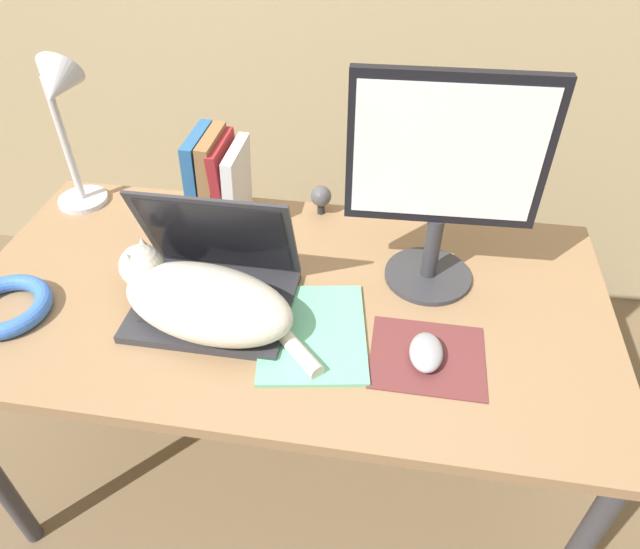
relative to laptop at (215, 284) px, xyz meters
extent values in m
cube|color=#93704C|center=(0.14, 0.05, -0.06)|extent=(1.44, 0.75, 0.03)
cylinder|color=#38383D|center=(-0.53, 0.37, -0.42)|extent=(0.04, 0.04, 0.69)
cylinder|color=#38383D|center=(0.81, 0.37, -0.42)|extent=(0.04, 0.04, 0.69)
cube|color=#2D2D33|center=(0.00, -0.02, -0.04)|extent=(0.34, 0.26, 0.02)
cube|color=#28282D|center=(0.00, -0.04, -0.03)|extent=(0.28, 0.14, 0.00)
cube|color=#2D2D33|center=(0.00, 0.06, 0.09)|extent=(0.34, 0.11, 0.25)
cube|color=black|center=(0.00, 0.05, 0.09)|extent=(0.30, 0.09, 0.22)
ellipsoid|color=beige|center=(0.01, -0.07, 0.01)|extent=(0.40, 0.26, 0.13)
sphere|color=beige|center=(-0.15, -0.01, 0.04)|extent=(0.10, 0.10, 0.10)
cone|color=beige|center=(-0.15, 0.02, 0.07)|extent=(0.04, 0.04, 0.03)
cone|color=beige|center=(-0.16, -0.04, 0.07)|extent=(0.04, 0.04, 0.03)
cylinder|color=beige|center=(0.21, -0.13, -0.03)|extent=(0.12, 0.12, 0.03)
cylinder|color=#333338|center=(0.46, 0.15, -0.04)|extent=(0.20, 0.20, 0.01)
cylinder|color=#333338|center=(0.46, 0.15, 0.04)|extent=(0.04, 0.04, 0.15)
cube|color=black|center=(0.46, 0.15, 0.27)|extent=(0.39, 0.04, 0.32)
cube|color=white|center=(0.46, 0.14, 0.27)|extent=(0.36, 0.02, 0.28)
cube|color=brown|center=(0.46, -0.09, -0.05)|extent=(0.23, 0.19, 0.00)
ellipsoid|color=#99999E|center=(0.46, -0.10, -0.03)|extent=(0.07, 0.10, 0.03)
cube|color=#285B93|center=(-0.12, 0.30, 0.07)|extent=(0.04, 0.16, 0.24)
cube|color=olive|center=(-0.09, 0.30, 0.07)|extent=(0.04, 0.16, 0.24)
cube|color=maroon|center=(-0.06, 0.30, 0.06)|extent=(0.03, 0.16, 0.23)
cube|color=white|center=(-0.03, 0.30, 0.06)|extent=(0.04, 0.17, 0.21)
cylinder|color=silver|center=(-0.48, 0.32, -0.04)|extent=(0.13, 0.13, 0.01)
cylinder|color=silver|center=(-0.48, 0.32, 0.13)|extent=(0.02, 0.02, 0.33)
cone|color=silver|center=(-0.43, 0.28, 0.30)|extent=(0.11, 0.13, 0.14)
torus|color=blue|center=(-0.44, -0.11, -0.03)|extent=(0.19, 0.19, 0.04)
cube|color=#6BBC93|center=(0.22, -0.06, -0.05)|extent=(0.26, 0.31, 0.01)
cylinder|color=#232328|center=(0.17, 0.37, -0.04)|extent=(0.02, 0.02, 0.02)
sphere|color=#4C4C51|center=(0.17, 0.37, 0.00)|extent=(0.05, 0.05, 0.05)
camera|label=1|loc=(0.37, -0.87, 0.81)|focal=32.00mm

